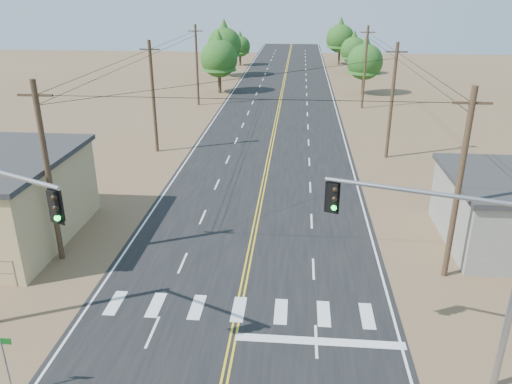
# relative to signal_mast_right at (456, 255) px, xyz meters

# --- Properties ---
(road) EXTENTS (15.00, 200.00, 0.02)m
(road) POSITION_rel_signal_mast_right_xyz_m (-8.31, 25.39, -5.25)
(road) COLOR black
(road) RESTS_ON ground
(utility_pole_left_near) EXTENTS (1.80, 0.30, 10.00)m
(utility_pole_left_near) POSITION_rel_signal_mast_right_xyz_m (-18.81, 7.39, -0.14)
(utility_pole_left_near) COLOR #4C3826
(utility_pole_left_near) RESTS_ON ground
(utility_pole_left_mid) EXTENTS (1.80, 0.30, 10.00)m
(utility_pole_left_mid) POSITION_rel_signal_mast_right_xyz_m (-18.81, 27.39, -0.14)
(utility_pole_left_mid) COLOR #4C3826
(utility_pole_left_mid) RESTS_ON ground
(utility_pole_left_far) EXTENTS (1.80, 0.30, 10.00)m
(utility_pole_left_far) POSITION_rel_signal_mast_right_xyz_m (-18.81, 47.39, -0.14)
(utility_pole_left_far) COLOR #4C3826
(utility_pole_left_far) RESTS_ON ground
(utility_pole_right_near) EXTENTS (1.80, 0.30, 10.00)m
(utility_pole_right_near) POSITION_rel_signal_mast_right_xyz_m (2.19, 7.39, -0.14)
(utility_pole_right_near) COLOR #4C3826
(utility_pole_right_near) RESTS_ON ground
(utility_pole_right_mid) EXTENTS (1.80, 0.30, 10.00)m
(utility_pole_right_mid) POSITION_rel_signal_mast_right_xyz_m (2.19, 27.39, -0.14)
(utility_pole_right_mid) COLOR #4C3826
(utility_pole_right_mid) RESTS_ON ground
(utility_pole_right_far) EXTENTS (1.80, 0.30, 10.00)m
(utility_pole_right_far) POSITION_rel_signal_mast_right_xyz_m (2.19, 47.39, -0.14)
(utility_pole_right_far) COLOR #4C3826
(utility_pole_right_far) RESTS_ON ground
(signal_mast_right) EXTENTS (6.84, 2.29, 7.69)m
(signal_mast_right) POSITION_rel_signal_mast_right_xyz_m (0.00, 0.00, 0.00)
(signal_mast_right) COLOR gray
(signal_mast_right) RESTS_ON ground
(street_sign) EXTENTS (0.77, 0.06, 2.58)m
(street_sign) POSITION_rel_signal_mast_right_xyz_m (-16.11, -2.61, -3.53)
(street_sign) COLOR gray
(street_sign) RESTS_ON ground
(tree_left_near) EXTENTS (5.29, 5.29, 8.81)m
(tree_left_near) POSITION_rel_signal_mast_right_xyz_m (-17.31, 55.82, 0.13)
(tree_left_near) COLOR #3F2D1E
(tree_left_near) RESTS_ON ground
(tree_left_mid) EXTENTS (5.71, 5.71, 9.51)m
(tree_left_mid) POSITION_rel_signal_mast_right_xyz_m (-18.64, 70.31, 0.56)
(tree_left_mid) COLOR #3F2D1E
(tree_left_mid) RESTS_ON ground
(tree_left_far) EXTENTS (3.96, 3.96, 6.61)m
(tree_left_far) POSITION_rel_signal_mast_right_xyz_m (-17.56, 83.53, -1.22)
(tree_left_far) COLOR #3F2D1E
(tree_left_far) RESTS_ON ground
(tree_right_near) EXTENTS (4.97, 4.97, 8.28)m
(tree_right_near) POSITION_rel_signal_mast_right_xyz_m (3.24, 56.30, -0.19)
(tree_right_near) COLOR #3F2D1E
(tree_right_near) RESTS_ON ground
(tree_right_mid) EXTENTS (4.50, 4.50, 7.51)m
(tree_right_mid) POSITION_rel_signal_mast_right_xyz_m (3.39, 74.40, -0.67)
(tree_right_mid) COLOR #3F2D1E
(tree_right_mid) RESTS_ON ground
(tree_right_far) EXTENTS (5.44, 5.44, 9.06)m
(tree_right_far) POSITION_rel_signal_mast_right_xyz_m (1.86, 86.52, 0.29)
(tree_right_far) COLOR #3F2D1E
(tree_right_far) RESTS_ON ground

